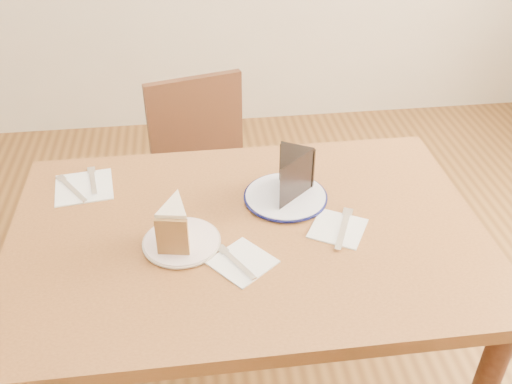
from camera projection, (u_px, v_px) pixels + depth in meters
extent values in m
cube|color=#593318|center=(247.00, 235.00, 1.46)|extent=(1.20, 0.80, 0.04)
cylinder|color=#371A10|center=(75.00, 271.00, 1.89)|extent=(0.06, 0.06, 0.71)
cylinder|color=#371A10|center=(389.00, 244.00, 2.00)|extent=(0.06, 0.06, 0.71)
cube|color=#321A0F|center=(214.00, 199.00, 2.07)|extent=(0.51, 0.51, 0.04)
cylinder|color=#321A0F|center=(243.00, 212.00, 2.39)|extent=(0.04, 0.04, 0.43)
cylinder|color=#321A0F|center=(161.00, 231.00, 2.28)|extent=(0.04, 0.04, 0.43)
cylinder|color=#321A0F|center=(277.00, 265.00, 2.12)|extent=(0.04, 0.04, 0.43)
cylinder|color=#321A0F|center=(185.00, 290.00, 2.02)|extent=(0.04, 0.04, 0.43)
cube|color=#321A0F|center=(196.00, 125.00, 2.09)|extent=(0.35, 0.12, 0.37)
cylinder|color=silver|center=(182.00, 242.00, 1.39)|extent=(0.18, 0.18, 0.01)
cylinder|color=white|center=(285.00, 197.00, 1.55)|extent=(0.22, 0.22, 0.01)
cube|color=white|center=(242.00, 262.00, 1.34)|extent=(0.18, 0.18, 0.00)
cube|color=white|center=(338.00, 228.00, 1.44)|extent=(0.17, 0.17, 0.00)
cube|color=white|center=(84.00, 187.00, 1.59)|extent=(0.17, 0.17, 0.00)
cube|color=silver|center=(236.00, 262.00, 1.33)|extent=(0.08, 0.13, 0.00)
cube|color=silver|center=(343.00, 229.00, 1.44)|extent=(0.08, 0.16, 0.00)
cube|color=silver|center=(93.00, 181.00, 1.61)|extent=(0.04, 0.14, 0.00)
cube|color=silver|center=(72.00, 188.00, 1.58)|extent=(0.10, 0.14, 0.00)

